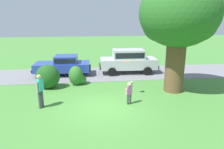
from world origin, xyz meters
TOP-DOWN VIEW (x-y plane):
  - ground_plane at (0.00, 0.00)m, footprint 80.00×80.00m
  - driveway_strip at (0.00, 6.64)m, footprint 28.00×4.40m
  - oak_tree_large at (4.51, 2.26)m, footprint 4.60×4.57m
  - shrub_near_tree at (-3.32, 3.50)m, footprint 1.49×1.25m
  - shrub_centre_left at (-1.51, 4.04)m, footprint 1.17×0.93m
  - parked_sedan at (-2.65, 6.61)m, footprint 4.45×2.19m
  - parked_suv at (2.51, 6.74)m, footprint 4.74×2.18m
  - child_thrower at (1.35, 0.38)m, footprint 0.43×0.31m
  - frisbee at (1.36, 1.54)m, footprint 0.28×0.28m
  - adult_onlooker at (-3.17, 0.47)m, footprint 0.34×0.50m

SIDE VIEW (x-z plane):
  - ground_plane at x=0.00m, z-range 0.00..0.00m
  - driveway_strip at x=0.00m, z-range 0.00..0.02m
  - shrub_centre_left at x=-1.51m, z-range -0.07..1.23m
  - child_thrower at x=1.35m, z-range 0.07..1.36m
  - shrub_near_tree at x=-3.32m, z-range 0.00..1.55m
  - parked_sedan at x=-2.65m, z-range 0.07..1.63m
  - adult_onlooker at x=-3.17m, z-range 0.11..1.85m
  - parked_suv at x=2.51m, z-range 0.12..2.04m
  - frisbee at x=1.36m, z-range 2.03..2.12m
  - oak_tree_large at x=4.51m, z-range 1.12..7.73m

